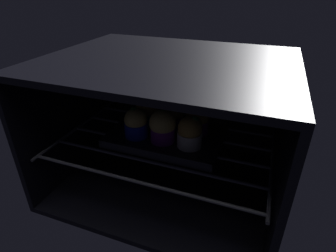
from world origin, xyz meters
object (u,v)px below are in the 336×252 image
(muffin_row1_col0, at_px, (148,111))
(muffin_row1_col1, at_px, (172,114))
(muffin_row0_col1, at_px, (163,126))
(muffin_row1_col2, at_px, (197,120))
(muffin_row0_col0, at_px, (136,123))
(muffin_row0_col2, at_px, (190,132))
(baking_tray, at_px, (168,135))

(muffin_row1_col0, bearing_deg, muffin_row1_col1, 3.06)
(muffin_row0_col1, bearing_deg, muffin_row1_col1, 92.95)
(muffin_row1_col1, bearing_deg, muffin_row1_col2, -4.69)
(muffin_row1_col2, bearing_deg, muffin_row1_col1, 175.31)
(muffin_row0_col0, distance_m, muffin_row0_col2, 0.15)
(muffin_row0_col2, bearing_deg, muffin_row0_col1, -179.47)
(muffin_row1_col0, distance_m, muffin_row1_col2, 0.14)
(muffin_row1_col2, bearing_deg, muffin_row0_col2, -88.89)
(muffin_row0_col1, height_order, muffin_row1_col0, muffin_row0_col1)
(muffin_row0_col1, distance_m, muffin_row1_col0, 0.11)
(baking_tray, distance_m, muffin_row0_col0, 0.09)
(baking_tray, bearing_deg, muffin_row1_col2, 25.75)
(muffin_row0_col0, relative_size, muffin_row1_col0, 1.03)
(muffin_row0_col0, distance_m, muffin_row1_col2, 0.16)
(baking_tray, bearing_deg, muffin_row0_col2, -27.71)
(baking_tray, bearing_deg, muffin_row0_col1, -87.26)
(muffin_row0_col1, bearing_deg, muffin_row0_col2, 0.53)
(muffin_row0_col1, relative_size, muffin_row1_col0, 1.08)
(muffin_row0_col0, bearing_deg, muffin_row1_col0, 90.47)
(muffin_row1_col1, bearing_deg, baking_tray, -86.84)
(muffin_row1_col0, xyz_separation_m, muffin_row1_col1, (0.07, 0.00, 0.00))
(muffin_row1_col1, height_order, muffin_row1_col2, muffin_row1_col1)
(baking_tray, height_order, muffin_row0_col0, muffin_row0_col0)
(muffin_row0_col0, relative_size, muffin_row1_col2, 1.02)
(muffin_row0_col0, distance_m, muffin_row0_col1, 0.08)
(muffin_row0_col1, relative_size, muffin_row1_col1, 1.02)
(muffin_row0_col0, xyz_separation_m, muffin_row1_col1, (0.07, 0.08, 0.00))
(muffin_row0_col1, distance_m, muffin_row1_col2, 0.10)
(baking_tray, relative_size, muffin_row1_col0, 3.65)
(baking_tray, height_order, muffin_row0_col2, muffin_row0_col2)
(baking_tray, distance_m, muffin_row0_col1, 0.06)
(muffin_row0_col0, xyz_separation_m, muffin_row0_col2, (0.15, 0.00, 0.00))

